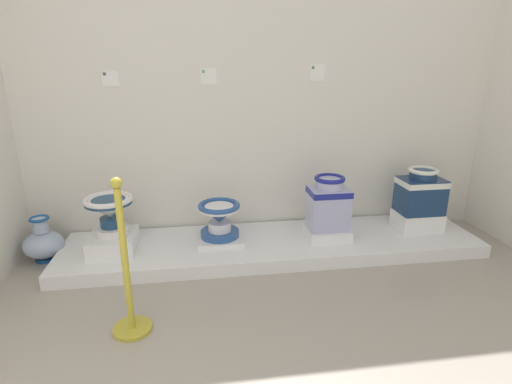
{
  "coord_description": "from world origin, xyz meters",
  "views": [
    {
      "loc": [
        1.48,
        -0.55,
        1.54
      ],
      "look_at": [
        1.93,
        2.53,
        0.54
      ],
      "focal_mm": 28.16,
      "sensor_mm": 36.0,
      "label": 1
    }
  ],
  "objects_px": {
    "antique_toilet_broad_patterned": "(219,216)",
    "decorative_vase_companion": "(43,243)",
    "plinth_block_rightmost": "(113,242)",
    "info_placard_third": "(317,73)",
    "stanchion_post_near_left": "(128,286)",
    "info_placard_second": "(208,76)",
    "plinth_block_tall_cobalt": "(327,232)",
    "plinth_block_broad_patterned": "(220,239)",
    "info_placard_first": "(110,79)",
    "antique_toilet_tall_cobalt": "(328,202)",
    "antique_toilet_rightmost": "(109,210)",
    "plinth_block_central_ornate": "(417,220)",
    "antique_toilet_central_ornate": "(421,191)"
  },
  "relations": [
    {
      "from": "antique_toilet_rightmost",
      "to": "plinth_block_tall_cobalt",
      "type": "height_order",
      "value": "antique_toilet_rightmost"
    },
    {
      "from": "plinth_block_tall_cobalt",
      "to": "info_placard_second",
      "type": "xyz_separation_m",
      "value": [
        -0.95,
        0.43,
        1.28
      ]
    },
    {
      "from": "plinth_block_tall_cobalt",
      "to": "stanchion_post_near_left",
      "type": "bearing_deg",
      "value": -148.67
    },
    {
      "from": "antique_toilet_tall_cobalt",
      "to": "plinth_block_broad_patterned",
      "type": "bearing_deg",
      "value": 177.23
    },
    {
      "from": "info_placard_second",
      "to": "antique_toilet_tall_cobalt",
      "type": "bearing_deg",
      "value": -24.41
    },
    {
      "from": "info_placard_first",
      "to": "plinth_block_tall_cobalt",
      "type": "bearing_deg",
      "value": -13.96
    },
    {
      "from": "plinth_block_broad_patterned",
      "to": "antique_toilet_broad_patterned",
      "type": "bearing_deg",
      "value": -135.0
    },
    {
      "from": "plinth_block_broad_patterned",
      "to": "plinth_block_tall_cobalt",
      "type": "relative_size",
      "value": 1.06
    },
    {
      "from": "antique_toilet_rightmost",
      "to": "stanchion_post_near_left",
      "type": "height_order",
      "value": "stanchion_post_near_left"
    },
    {
      "from": "plinth_block_broad_patterned",
      "to": "info_placard_third",
      "type": "bearing_deg",
      "value": 23.36
    },
    {
      "from": "plinth_block_broad_patterned",
      "to": "antique_toilet_tall_cobalt",
      "type": "relative_size",
      "value": 0.84
    },
    {
      "from": "antique_toilet_broad_patterned",
      "to": "decorative_vase_companion",
      "type": "relative_size",
      "value": 0.92
    },
    {
      "from": "info_placard_first",
      "to": "antique_toilet_broad_patterned",
      "type": "bearing_deg",
      "value": -25.23
    },
    {
      "from": "plinth_block_rightmost",
      "to": "info_placard_second",
      "type": "height_order",
      "value": "info_placard_second"
    },
    {
      "from": "info_placard_third",
      "to": "plinth_block_tall_cobalt",
      "type": "bearing_deg",
      "value": -87.68
    },
    {
      "from": "antique_toilet_broad_patterned",
      "to": "plinth_block_central_ornate",
      "type": "distance_m",
      "value": 1.79
    },
    {
      "from": "plinth_block_central_ornate",
      "to": "info_placard_third",
      "type": "bearing_deg",
      "value": 157.4
    },
    {
      "from": "decorative_vase_companion",
      "to": "antique_toilet_broad_patterned",
      "type": "bearing_deg",
      "value": -3.28
    },
    {
      "from": "plinth_block_rightmost",
      "to": "antique_toilet_tall_cobalt",
      "type": "height_order",
      "value": "antique_toilet_tall_cobalt"
    },
    {
      "from": "stanchion_post_near_left",
      "to": "info_placard_second",
      "type": "bearing_deg",
      "value": 67.68
    },
    {
      "from": "plinth_block_broad_patterned",
      "to": "info_placard_first",
      "type": "bearing_deg",
      "value": 154.77
    },
    {
      "from": "info_placard_third",
      "to": "decorative_vase_companion",
      "type": "bearing_deg",
      "value": -172.49
    },
    {
      "from": "antique_toilet_tall_cobalt",
      "to": "info_placard_third",
      "type": "height_order",
      "value": "info_placard_third"
    },
    {
      "from": "antique_toilet_rightmost",
      "to": "plinth_block_tall_cobalt",
      "type": "bearing_deg",
      "value": -0.02
    },
    {
      "from": "antique_toilet_rightmost",
      "to": "decorative_vase_companion",
      "type": "height_order",
      "value": "antique_toilet_rightmost"
    },
    {
      "from": "antique_toilet_broad_patterned",
      "to": "plinth_block_central_ornate",
      "type": "height_order",
      "value": "antique_toilet_broad_patterned"
    },
    {
      "from": "info_placard_first",
      "to": "info_placard_second",
      "type": "xyz_separation_m",
      "value": [
        0.79,
        0.0,
        0.01
      ]
    },
    {
      "from": "antique_toilet_broad_patterned",
      "to": "stanchion_post_near_left",
      "type": "bearing_deg",
      "value": -121.56
    },
    {
      "from": "plinth_block_rightmost",
      "to": "stanchion_post_near_left",
      "type": "height_order",
      "value": "stanchion_post_near_left"
    },
    {
      "from": "decorative_vase_companion",
      "to": "antique_toilet_rightmost",
      "type": "bearing_deg",
      "value": -12.36
    },
    {
      "from": "info_placard_first",
      "to": "plinth_block_central_ornate",
      "type": "bearing_deg",
      "value": -8.03
    },
    {
      "from": "antique_toilet_rightmost",
      "to": "antique_toilet_tall_cobalt",
      "type": "bearing_deg",
      "value": -0.02
    },
    {
      "from": "antique_toilet_central_ornate",
      "to": "info_placard_third",
      "type": "bearing_deg",
      "value": 157.4
    },
    {
      "from": "antique_toilet_tall_cobalt",
      "to": "info_placard_first",
      "type": "distance_m",
      "value": 2.05
    },
    {
      "from": "plinth_block_rightmost",
      "to": "info_placard_third",
      "type": "height_order",
      "value": "info_placard_third"
    },
    {
      "from": "plinth_block_rightmost",
      "to": "info_placard_third",
      "type": "xyz_separation_m",
      "value": [
        1.75,
        0.43,
        1.29
      ]
    },
    {
      "from": "info_placard_first",
      "to": "stanchion_post_near_left",
      "type": "relative_size",
      "value": 0.14
    },
    {
      "from": "plinth_block_broad_patterned",
      "to": "antique_toilet_central_ornate",
      "type": "relative_size",
      "value": 0.94
    },
    {
      "from": "info_placard_second",
      "to": "plinth_block_central_ornate",
      "type": "bearing_deg",
      "value": -11.43
    },
    {
      "from": "plinth_block_broad_patterned",
      "to": "info_placard_second",
      "type": "relative_size",
      "value": 2.83
    },
    {
      "from": "antique_toilet_central_ornate",
      "to": "plinth_block_tall_cobalt",
      "type": "bearing_deg",
      "value": -175.73
    },
    {
      "from": "plinth_block_rightmost",
      "to": "info_placard_third",
      "type": "relative_size",
      "value": 2.81
    },
    {
      "from": "stanchion_post_near_left",
      "to": "antique_toilet_broad_patterned",
      "type": "bearing_deg",
      "value": 58.44
    },
    {
      "from": "plinth_block_tall_cobalt",
      "to": "antique_toilet_central_ornate",
      "type": "distance_m",
      "value": 0.92
    },
    {
      "from": "antique_toilet_broad_patterned",
      "to": "info_placard_third",
      "type": "xyz_separation_m",
      "value": [
        0.9,
        0.39,
        1.13
      ]
    },
    {
      "from": "info_placard_second",
      "to": "decorative_vase_companion",
      "type": "relative_size",
      "value": 0.36
    },
    {
      "from": "plinth_block_rightmost",
      "to": "decorative_vase_companion",
      "type": "xyz_separation_m",
      "value": [
        -0.57,
        0.13,
        -0.03
      ]
    },
    {
      "from": "plinth_block_tall_cobalt",
      "to": "decorative_vase_companion",
      "type": "xyz_separation_m",
      "value": [
        -2.34,
        0.13,
        -0.0
      ]
    },
    {
      "from": "antique_toilet_tall_cobalt",
      "to": "plinth_block_central_ornate",
      "type": "height_order",
      "value": "antique_toilet_tall_cobalt"
    },
    {
      "from": "plinth_block_rightmost",
      "to": "plinth_block_tall_cobalt",
      "type": "height_order",
      "value": "plinth_block_rightmost"
    }
  ]
}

